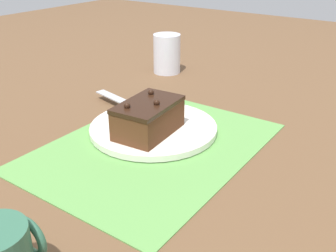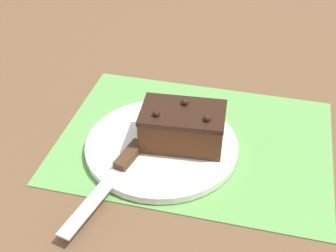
# 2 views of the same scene
# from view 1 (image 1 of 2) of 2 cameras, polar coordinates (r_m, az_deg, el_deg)

# --- Properties ---
(ground_plane) EXTENTS (3.00, 3.00, 0.00)m
(ground_plane) POSITION_cam_1_polar(r_m,az_deg,el_deg) (0.74, -2.09, -3.02)
(ground_plane) COLOR brown
(placemat_woven) EXTENTS (0.46, 0.34, 0.00)m
(placemat_woven) POSITION_cam_1_polar(r_m,az_deg,el_deg) (0.74, -2.10, -2.88)
(placemat_woven) COLOR #609E4C
(placemat_woven) RESTS_ON ground_plane
(cake_plate) EXTENTS (0.26, 0.26, 0.01)m
(cake_plate) POSITION_cam_1_polar(r_m,az_deg,el_deg) (0.79, -2.13, -0.26)
(cake_plate) COLOR white
(cake_plate) RESTS_ON placemat_woven
(chocolate_cake) EXTENTS (0.14, 0.10, 0.07)m
(chocolate_cake) POSITION_cam_1_polar(r_m,az_deg,el_deg) (0.75, -2.87, 1.24)
(chocolate_cake) COLOR #512D19
(chocolate_cake) RESTS_ON cake_plate
(serving_knife) EXTENTS (0.07, 0.21, 0.01)m
(serving_knife) POSITION_cam_1_polar(r_m,az_deg,el_deg) (0.87, -4.69, 2.91)
(serving_knife) COLOR #472D19
(serving_knife) RESTS_ON cake_plate
(drinking_glass) EXTENTS (0.08, 0.08, 0.11)m
(drinking_glass) POSITION_cam_1_polar(r_m,az_deg,el_deg) (1.15, -0.17, 10.46)
(drinking_glass) COLOR white
(drinking_glass) RESTS_ON ground_plane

